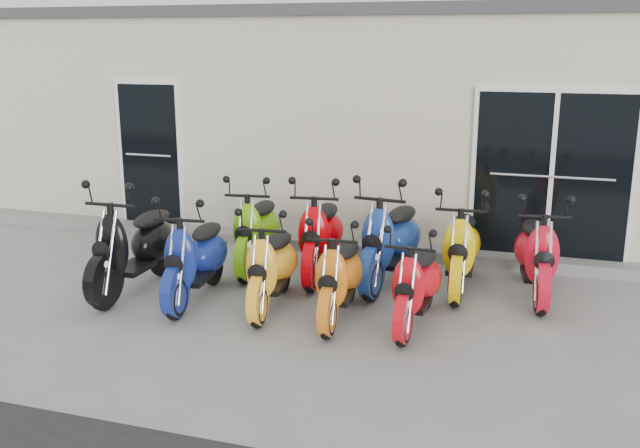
# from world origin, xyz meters

# --- Properties ---
(ground) EXTENTS (80.00, 80.00, 0.00)m
(ground) POSITION_xyz_m (0.00, 0.00, 0.00)
(ground) COLOR gray
(ground) RESTS_ON ground
(building) EXTENTS (14.00, 6.00, 3.20)m
(building) POSITION_xyz_m (0.00, 5.20, 1.60)
(building) COLOR beige
(building) RESTS_ON ground
(roof_cap) EXTENTS (14.20, 6.20, 0.16)m
(roof_cap) POSITION_xyz_m (0.00, 5.20, 3.28)
(roof_cap) COLOR #3F3F42
(roof_cap) RESTS_ON building
(front_step) EXTENTS (14.00, 0.40, 0.15)m
(front_step) POSITION_xyz_m (0.00, 2.02, 0.07)
(front_step) COLOR gray
(front_step) RESTS_ON ground
(door_left) EXTENTS (1.07, 0.08, 2.22)m
(door_left) POSITION_xyz_m (-3.20, 2.17, 1.26)
(door_left) COLOR black
(door_left) RESTS_ON front_step
(door_right) EXTENTS (2.02, 0.08, 2.22)m
(door_right) POSITION_xyz_m (2.60, 2.17, 1.26)
(door_right) COLOR black
(door_right) RESTS_ON front_step
(scooter_front_black) EXTENTS (0.72, 1.92, 1.41)m
(scooter_front_black) POSITION_xyz_m (-1.98, -0.30, 0.71)
(scooter_front_black) COLOR black
(scooter_front_black) RESTS_ON ground
(scooter_front_blue) EXTENTS (0.81, 1.80, 1.29)m
(scooter_front_blue) POSITION_xyz_m (-1.16, -0.37, 0.64)
(scooter_front_blue) COLOR navy
(scooter_front_blue) RESTS_ON ground
(scooter_front_orange_a) EXTENTS (0.80, 1.72, 1.22)m
(scooter_front_orange_a) POSITION_xyz_m (-0.26, -0.34, 0.61)
(scooter_front_orange_a) COLOR #FFAF23
(scooter_front_orange_a) RESTS_ON ground
(scooter_front_orange_b) EXTENTS (0.70, 1.65, 1.19)m
(scooter_front_orange_b) POSITION_xyz_m (0.54, -0.41, 0.60)
(scooter_front_orange_b) COLOR orange
(scooter_front_orange_b) RESTS_ON ground
(scooter_front_red) EXTENTS (0.64, 1.59, 1.16)m
(scooter_front_red) POSITION_xyz_m (1.35, -0.37, 0.58)
(scooter_front_red) COLOR red
(scooter_front_red) RESTS_ON ground
(scooter_back_green) EXTENTS (0.88, 1.83, 1.30)m
(scooter_back_green) POSITION_xyz_m (-0.96, 0.92, 0.65)
(scooter_back_green) COLOR #63B40B
(scooter_back_green) RESTS_ON ground
(scooter_back_red) EXTENTS (0.88, 1.89, 1.35)m
(scooter_back_red) POSITION_xyz_m (-0.08, 0.89, 0.67)
(scooter_back_red) COLOR #D90006
(scooter_back_red) RESTS_ON ground
(scooter_back_blue) EXTENTS (0.90, 1.98, 1.41)m
(scooter_back_blue) POSITION_xyz_m (0.81, 0.84, 0.71)
(scooter_back_blue) COLOR navy
(scooter_back_blue) RESTS_ON ground
(scooter_back_yellow) EXTENTS (0.74, 1.80, 1.31)m
(scooter_back_yellow) POSITION_xyz_m (1.64, 0.91, 0.66)
(scooter_back_yellow) COLOR yellow
(scooter_back_yellow) RESTS_ON ground
(scooter_back_extra) EXTENTS (0.88, 1.83, 1.30)m
(scooter_back_extra) POSITION_xyz_m (2.49, 0.92, 0.65)
(scooter_back_extra) COLOR red
(scooter_back_extra) RESTS_ON ground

